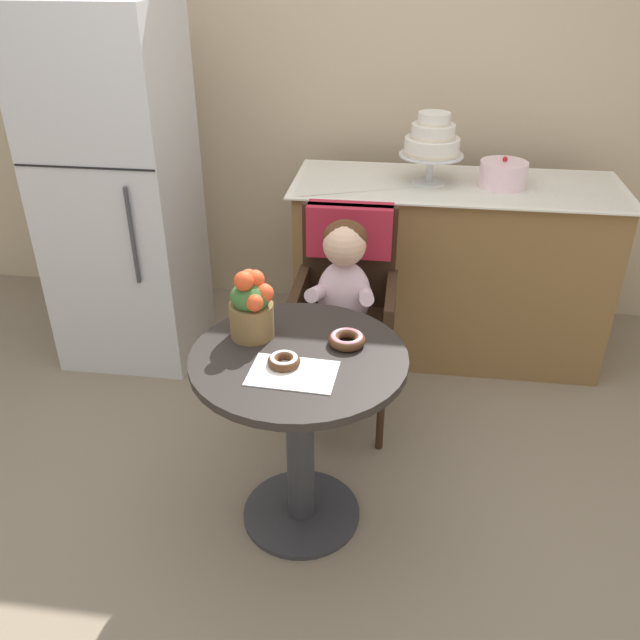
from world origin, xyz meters
TOP-DOWN VIEW (x-y plane):
  - ground_plane at (0.00, 0.00)m, footprint 8.00×8.00m
  - back_wall at (0.00, 1.85)m, footprint 4.80×0.10m
  - cafe_table at (0.00, 0.00)m, footprint 0.72×0.72m
  - wicker_chair at (0.09, 0.70)m, footprint 0.42×0.45m
  - seated_child at (0.09, 0.55)m, footprint 0.27×0.32m
  - paper_napkin at (0.00, -0.11)m, footprint 0.28×0.20m
  - donut_front at (0.15, 0.08)m, footprint 0.12×0.12m
  - donut_mid at (-0.04, -0.07)m, footprint 0.11×0.11m
  - flower_vase at (-0.18, 0.10)m, footprint 0.15×0.15m
  - display_counter at (0.55, 1.30)m, footprint 1.56×0.62m
  - tiered_cake_stand at (0.41, 1.30)m, footprint 0.30×0.30m
  - round_layer_cake at (0.75, 1.30)m, footprint 0.22×0.22m
  - refrigerator at (-1.05, 1.10)m, footprint 0.64×0.63m

SIDE VIEW (x-z plane):
  - ground_plane at x=0.00m, z-range 0.00..0.00m
  - display_counter at x=0.55m, z-range 0.00..0.90m
  - cafe_table at x=0.00m, z-range 0.15..0.87m
  - wicker_chair at x=0.09m, z-range 0.16..1.12m
  - seated_child at x=0.09m, z-range 0.31..1.04m
  - paper_napkin at x=0.00m, z-range 0.72..0.72m
  - donut_mid at x=-0.04m, z-range 0.72..0.76m
  - donut_front at x=0.15m, z-range 0.72..0.76m
  - flower_vase at x=-0.18m, z-range 0.71..0.96m
  - refrigerator at x=-1.05m, z-range 0.00..1.70m
  - round_layer_cake at x=0.75m, z-range 0.89..1.03m
  - tiered_cake_stand at x=0.41m, z-range 0.93..1.26m
  - back_wall at x=0.00m, z-range 0.00..2.70m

